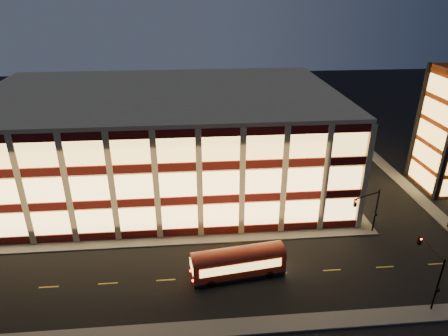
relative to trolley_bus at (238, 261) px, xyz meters
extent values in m
plane|color=black|center=(-5.66, 5.92, -1.85)|extent=(200.00, 200.00, 0.00)
cube|color=#514F4C|center=(-8.66, 6.92, -1.77)|extent=(54.00, 2.00, 0.15)
cube|color=#514F4C|center=(17.34, 22.92, -1.77)|extent=(2.00, 30.00, 0.15)
cube|color=#514F4C|center=(28.34, 22.92, -1.77)|extent=(2.00, 30.00, 0.15)
cube|color=#514F4C|center=(-5.66, -7.08, -1.77)|extent=(100.00, 2.00, 0.15)
cube|color=tan|center=(-8.66, 22.92, 5.15)|extent=(50.00, 30.00, 14.00)
cube|color=tan|center=(-8.66, 22.92, 12.40)|extent=(50.40, 30.40, 0.50)
cube|color=#470C0A|center=(-8.66, 7.80, -1.20)|extent=(50.10, 0.25, 1.00)
cube|color=#F9C468|center=(-8.66, 7.82, 0.90)|extent=(49.00, 0.20, 3.00)
cube|color=#470C0A|center=(16.46, 22.92, -1.20)|extent=(0.25, 30.10, 1.00)
cube|color=#F9C468|center=(16.44, 22.92, 0.90)|extent=(0.20, 29.00, 3.00)
cube|color=#470C0A|center=(-8.66, 7.80, 3.20)|extent=(50.10, 0.25, 1.00)
cube|color=#F9C468|center=(-8.66, 7.82, 5.30)|extent=(49.00, 0.20, 3.00)
cube|color=#470C0A|center=(16.46, 22.92, 3.20)|extent=(0.25, 30.10, 1.00)
cube|color=#F9C468|center=(16.44, 22.92, 5.30)|extent=(0.20, 29.00, 3.00)
cube|color=#470C0A|center=(-8.66, 7.80, 7.60)|extent=(50.10, 0.25, 1.00)
cube|color=#F9C468|center=(-8.66, 7.82, 9.70)|extent=(49.00, 0.20, 3.00)
cube|color=#470C0A|center=(16.46, 22.92, 7.60)|extent=(0.25, 30.10, 1.00)
cube|color=#F9C468|center=(16.44, 22.92, 9.70)|extent=(0.20, 29.00, 3.00)
cube|color=black|center=(30.34, 21.92, 7.15)|extent=(0.60, 0.60, 18.00)
cube|color=#FFC559|center=(30.26, 17.92, -0.05)|extent=(0.16, 6.60, 2.60)
cube|color=#FFC559|center=(30.26, 17.92, 3.35)|extent=(0.16, 6.60, 2.60)
cube|color=#FFC559|center=(30.26, 17.92, 6.75)|extent=(0.16, 6.60, 2.60)
cube|color=#FFC559|center=(30.26, 17.92, 10.15)|extent=(0.16, 6.60, 2.60)
cube|color=#FFC559|center=(30.26, 17.92, 13.55)|extent=(0.16, 6.60, 2.60)
cylinder|color=black|center=(17.84, 6.72, 1.15)|extent=(0.18, 0.18, 6.00)
cylinder|color=black|center=(16.09, 5.97, 3.85)|extent=(3.56, 1.63, 0.14)
cube|color=black|center=(14.34, 5.22, 3.35)|extent=(0.32, 0.32, 0.95)
sphere|color=#FF0C05|center=(14.34, 5.04, 3.65)|extent=(0.20, 0.20, 0.20)
cube|color=black|center=(17.84, 6.52, 0.75)|extent=(0.25, 0.18, 0.28)
cylinder|color=black|center=(17.84, -6.58, 1.15)|extent=(0.18, 0.18, 6.00)
cylinder|color=black|center=(17.84, -4.58, 3.85)|extent=(0.14, 4.00, 0.14)
cube|color=black|center=(17.84, -2.58, 3.35)|extent=(0.32, 0.32, 0.95)
sphere|color=#FF0C05|center=(17.84, -2.76, 3.65)|extent=(0.20, 0.20, 0.20)
cube|color=black|center=(17.84, -6.78, 0.75)|extent=(0.25, 0.18, 0.28)
cube|color=#941908|center=(0.00, 0.00, -0.17)|extent=(10.10, 3.80, 2.27)
cube|color=black|center=(0.00, 0.00, -1.50)|extent=(10.10, 3.80, 0.34)
cylinder|color=black|center=(-2.97, -1.51, -1.41)|extent=(0.92, 0.42, 0.89)
cylinder|color=black|center=(-3.27, 0.64, -1.41)|extent=(0.92, 0.42, 0.89)
cylinder|color=black|center=(3.27, -0.64, -1.41)|extent=(0.92, 0.42, 0.89)
cylinder|color=black|center=(2.97, 1.51, -1.41)|extent=(0.92, 0.42, 0.89)
cube|color=#FFC559|center=(0.17, -1.25, 0.12)|extent=(8.59, 1.26, 0.99)
cube|color=#FFC559|center=(-0.17, 1.25, 0.12)|extent=(8.59, 1.26, 0.99)
camera|label=1|loc=(-4.48, -33.61, 26.65)|focal=32.00mm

